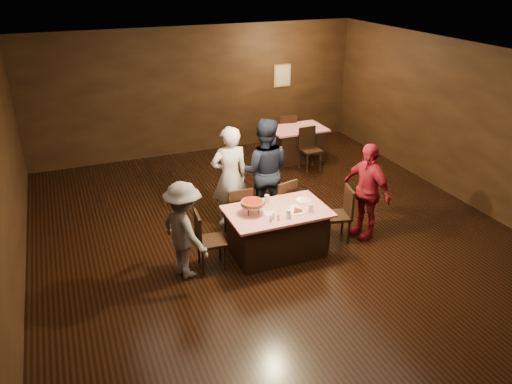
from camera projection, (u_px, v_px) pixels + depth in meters
room at (289, 123)px, 7.39m from camera, size 10.00×10.04×3.02m
main_table at (277, 232)px, 7.99m from camera, size 1.60×1.00×0.77m
back_table at (297, 143)px, 11.82m from camera, size 1.30×0.90×0.77m
chair_far_left at (237, 211)px, 8.45m from camera, size 0.43×0.43×0.95m
chair_far_right at (280, 203)px, 8.72m from camera, size 0.51×0.51×0.95m
chair_end_left at (211, 240)px, 7.58m from camera, size 0.46×0.46×0.95m
chair_end_right at (337, 215)px, 8.33m from camera, size 0.50×0.50×0.95m
chair_back_near at (311, 149)px, 11.19m from camera, size 0.43×0.43×0.95m
chair_back_far at (286, 132)px, 12.28m from camera, size 0.49×0.49×0.95m
diner_white_jacket at (230, 177)px, 8.65m from camera, size 0.68×0.45×1.83m
diner_navy_hoodie at (264, 171)px, 8.82m from camera, size 1.14×1.04×1.91m
diner_grey_knit at (184, 230)px, 7.28m from camera, size 0.87×1.11×1.51m
diner_red_shirt at (366, 191)px, 8.34m from camera, size 0.63×1.05×1.67m
pizza_stand at (252, 203)px, 7.66m from camera, size 0.38×0.38×0.22m
plate_with_slice at (297, 211)px, 7.75m from camera, size 0.25×0.25×0.06m
plate_empty at (304, 200)px, 8.14m from camera, size 0.25×0.25×0.01m
glass_front_left at (289, 214)px, 7.57m from camera, size 0.08×0.08×0.14m
glass_front_right at (310, 208)px, 7.74m from camera, size 0.08×0.08×0.14m
glass_back at (267, 199)px, 8.04m from camera, size 0.08×0.08×0.14m
condiments at (274, 217)px, 7.51m from camera, size 0.17×0.10×0.09m
napkin_center at (294, 207)px, 7.93m from camera, size 0.19×0.19×0.01m
napkin_left at (270, 213)px, 7.74m from camera, size 0.21×0.21×0.01m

